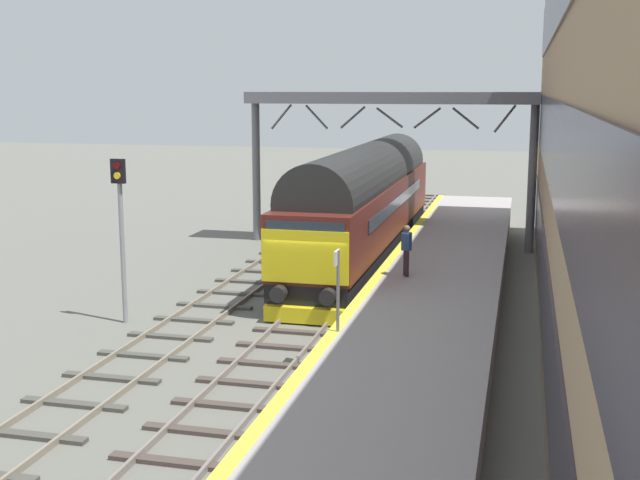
# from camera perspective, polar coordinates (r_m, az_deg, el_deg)

# --- Properties ---
(ground_plane) EXTENTS (140.00, 140.00, 0.00)m
(ground_plane) POSITION_cam_1_polar(r_m,az_deg,el_deg) (25.71, -0.42, -5.12)
(ground_plane) COLOR #64645C
(ground_plane) RESTS_ON ground
(track_main) EXTENTS (2.50, 60.00, 0.15)m
(track_main) POSITION_cam_1_polar(r_m,az_deg,el_deg) (25.70, -0.42, -5.00)
(track_main) COLOR slate
(track_main) RESTS_ON ground
(track_adjacent_west) EXTENTS (2.50, 60.00, 0.15)m
(track_adjacent_west) POSITION_cam_1_polar(r_m,az_deg,el_deg) (26.67, -7.30, -4.51)
(track_adjacent_west) COLOR gray
(track_adjacent_west) RESTS_ON ground
(station_platform) EXTENTS (4.00, 44.00, 1.01)m
(station_platform) POSITION_cam_1_polar(r_m,az_deg,el_deg) (24.97, 7.63, -4.50)
(station_platform) COLOR #A39B9A
(station_platform) RESTS_ON ground
(diesel_locomotive) EXTENTS (2.74, 19.15, 4.68)m
(diesel_locomotive) POSITION_cam_1_polar(r_m,az_deg,el_deg) (33.15, 3.10, 2.78)
(diesel_locomotive) COLOR black
(diesel_locomotive) RESTS_ON ground
(signal_post_near) EXTENTS (0.44, 0.22, 4.89)m
(signal_post_near) POSITION_cam_1_polar(r_m,az_deg,el_deg) (24.81, -13.56, 1.15)
(signal_post_near) COLOR gray
(signal_post_near) RESTS_ON ground
(platform_number_sign) EXTENTS (0.10, 0.44, 2.03)m
(platform_number_sign) POSITION_cam_1_polar(r_m,az_deg,el_deg) (20.08, 1.22, -2.65)
(platform_number_sign) COLOR slate
(platform_number_sign) RESTS_ON station_platform
(waiting_passenger) EXTENTS (0.45, 0.48, 1.64)m
(waiting_passenger) POSITION_cam_1_polar(r_m,az_deg,el_deg) (26.26, 5.98, -0.38)
(waiting_passenger) COLOR #372632
(waiting_passenger) RESTS_ON station_platform
(overhead_footbridge) EXTENTS (12.58, 2.00, 6.73)m
(overhead_footbridge) POSITION_cam_1_polar(r_m,az_deg,el_deg) (36.21, 4.84, 9.14)
(overhead_footbridge) COLOR slate
(overhead_footbridge) RESTS_ON ground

